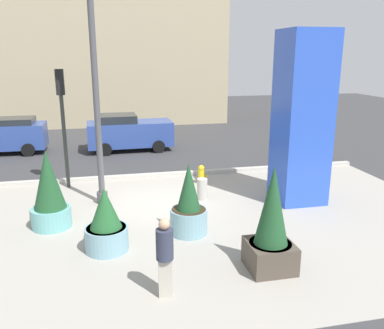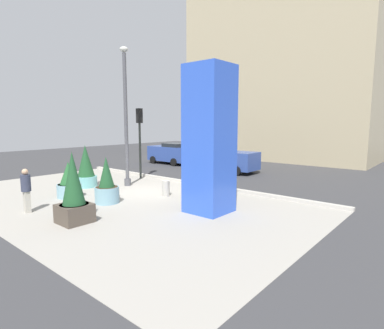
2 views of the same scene
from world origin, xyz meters
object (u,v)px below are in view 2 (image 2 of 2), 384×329
potted_plant_by_pillar (107,185)px  fire_hydrant (195,184)px  art_pillar_blue (209,140)px  potted_plant_curbside (74,192)px  potted_plant_mid_plaza (69,182)px  potted_plant_near_right (86,168)px  concrete_bollard (166,188)px  traffic_light_corner (140,132)px  pedestrian_on_sidewalk (26,188)px  lamp_post (126,120)px  car_curb_west (226,159)px  car_intersection (171,153)px

potted_plant_by_pillar → fire_hydrant: size_ratio=2.73×
art_pillar_blue → potted_plant_curbside: bearing=-123.4°
potted_plant_curbside → potted_plant_mid_plaza: size_ratio=1.49×
potted_plant_near_right → potted_plant_mid_plaza: 2.42m
art_pillar_blue → concrete_bollard: bearing=166.6°
traffic_light_corner → pedestrian_on_sidewalk: traffic_light_corner is taller
lamp_post → fire_hydrant: bearing=19.9°
potted_plant_by_pillar → lamp_post: bearing=128.7°
potted_plant_mid_plaza → pedestrian_on_sidewalk: pedestrian_on_sidewalk is taller
potted_plant_by_pillar → pedestrian_on_sidewalk: bearing=-110.9°
potted_plant_curbside → car_curb_west: potted_plant_curbside is taller
fire_hydrant → car_intersection: bearing=140.8°
potted_plant_by_pillar → concrete_bollard: potted_plant_by_pillar is taller
traffic_light_corner → car_intersection: traffic_light_corner is taller
potted_plant_by_pillar → car_curb_west: size_ratio=0.47×
potted_plant_curbside → concrete_bollard: (-0.43, 4.93, -0.72)m
art_pillar_blue → potted_plant_by_pillar: size_ratio=2.77×
traffic_light_corner → potted_plant_near_right: bearing=-93.0°
potted_plant_by_pillar → fire_hydrant: potted_plant_by_pillar is taller
potted_plant_by_pillar → potted_plant_mid_plaza: bearing=-166.5°
car_curb_west → fire_hydrant: bearing=-69.5°
traffic_light_corner → car_curb_west: traffic_light_corner is taller
potted_plant_near_right → car_curb_west: (2.86, 9.40, -0.08)m
potted_plant_curbside → pedestrian_on_sidewalk: size_ratio=1.45×
potted_plant_mid_plaza → lamp_post: bearing=91.7°
lamp_post → car_intersection: bearing=119.7°
lamp_post → car_intersection: (-4.76, 8.34, -2.74)m
concrete_bollard → pedestrian_on_sidewalk: 5.93m
potted_plant_mid_plaza → potted_plant_by_pillar: bearing=13.5°
potted_plant_near_right → potted_plant_by_pillar: size_ratio=1.13×
potted_plant_by_pillar → potted_plant_curbside: bearing=-58.0°
car_intersection → car_curb_west: (6.17, -0.62, 0.03)m
fire_hydrant → pedestrian_on_sidewalk: pedestrian_on_sidewalk is taller
concrete_bollard → potted_plant_by_pillar: bearing=-111.4°
fire_hydrant → car_curb_west: bearing=110.5°
potted_plant_near_right → concrete_bollard: size_ratio=3.08×
lamp_post → car_curb_west: size_ratio=1.71×
traffic_light_corner → pedestrian_on_sidewalk: (2.53, -7.87, -1.99)m
potted_plant_mid_plaza → potted_plant_by_pillar: (2.27, 0.54, 0.09)m
fire_hydrant → car_intersection: size_ratio=0.18×
lamp_post → potted_plant_by_pillar: lamp_post is taller
potted_plant_mid_plaza → concrete_bollard: potted_plant_mid_plaza is taller
potted_plant_by_pillar → traffic_light_corner: bearing=126.1°
potted_plant_near_right → pedestrian_on_sidewalk: bearing=-56.9°
potted_plant_mid_plaza → art_pillar_blue: bearing=20.3°
car_curb_west → lamp_post: bearing=-100.3°
art_pillar_blue → potted_plant_near_right: 8.25m
car_intersection → potted_plant_mid_plaza: bearing=-67.7°
potted_plant_near_right → potted_plant_curbside: bearing=-34.4°
potted_plant_by_pillar → concrete_bollard: bearing=68.6°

